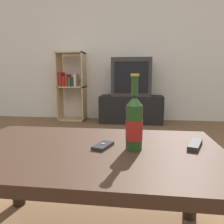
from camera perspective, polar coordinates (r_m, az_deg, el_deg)
back_wall at (r=3.90m, az=4.32°, el=17.31°), size 8.00×0.05×2.60m
coffee_table at (r=0.93m, az=-6.43°, el=-13.32°), size 1.09×0.67×0.46m
tv_stand at (r=3.61m, az=5.04°, el=0.76°), size 1.01×0.43×0.44m
television at (r=3.56m, az=5.15°, el=9.04°), size 0.62×0.43×0.60m
bookshelf at (r=3.83m, az=-10.73°, el=6.98°), size 0.46×0.30×1.15m
beer_bottle at (r=0.85m, az=5.81°, el=-2.93°), size 0.07×0.07×0.30m
cell_phone at (r=0.90m, az=-2.37°, el=-8.81°), size 0.08×0.12×0.02m
remote_control at (r=0.96m, az=20.90°, el=-7.96°), size 0.09×0.16×0.02m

